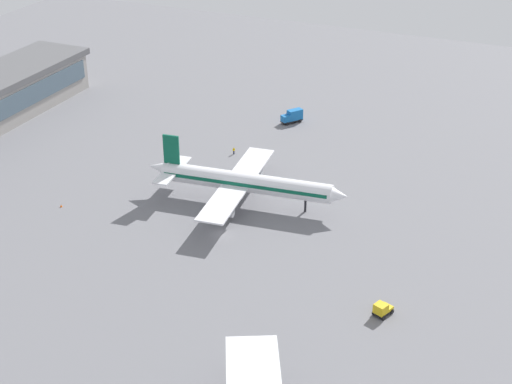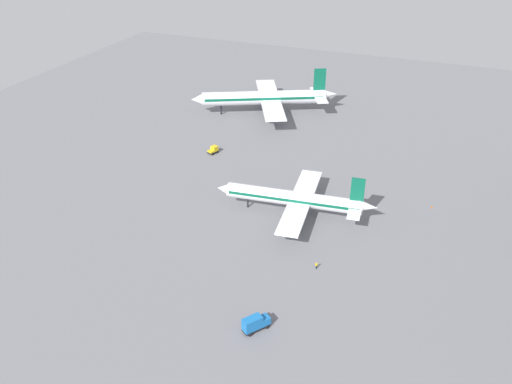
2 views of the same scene
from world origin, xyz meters
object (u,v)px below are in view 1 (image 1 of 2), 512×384
Objects in this scene: catering_truck at (293,116)px; ground_crew_worker at (234,151)px; airplane_at_gate at (244,182)px; baggage_tug at (382,309)px; safety_cone_near_gate at (61,206)px.

ground_crew_worker is (23.07, -5.52, -0.85)m from catering_truck.
airplane_at_gate reaches higher than ground_crew_worker.
baggage_tug is 6.12× the size of safety_cone_near_gate.
airplane_at_gate is 7.51× the size of catering_truck.
safety_cone_near_gate is (16.71, -33.04, -4.39)m from airplane_at_gate.
baggage_tug is 80.69m from catering_truck.
airplane_at_gate is 44.24m from baggage_tug.
ground_crew_worker is at bearing 113.87° from airplane_at_gate.
safety_cone_near_gate is at bearing 11.91° from catering_truck.
catering_truck is (-43.29, -6.29, -3.00)m from airplane_at_gate.
baggage_tug is 2.20× the size of ground_crew_worker.
catering_truck is at bearing 121.60° from ground_crew_worker.
baggage_tug reaches higher than ground_crew_worker.
ground_crew_worker is (-45.62, -47.86, -0.31)m from baggage_tug.
ground_crew_worker is 2.78× the size of safety_cone_near_gate.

